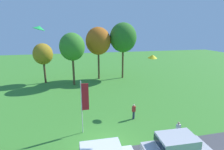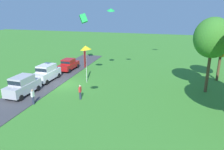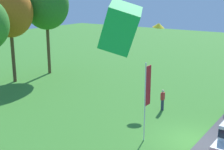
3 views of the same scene
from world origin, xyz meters
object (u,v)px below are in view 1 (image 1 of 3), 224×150
tree_right_of_center (98,41)px  kite_delta_near_flag (39,28)px  person_on_lawn (134,111)px  tree_center_back (43,54)px  car_suv_near_entrance (176,149)px  tree_left_of_center (123,38)px  flag_banner (84,101)px  kite_delta_over_trees (153,56)px  person_watching_sky (178,131)px  tree_far_left (72,47)px

tree_right_of_center → kite_delta_near_flag: bearing=-116.1°
person_on_lawn → tree_center_back: (-11.22, 16.13, 4.36)m
car_suv_near_entrance → tree_right_of_center: 24.54m
person_on_lawn → kite_delta_near_flag: (-8.93, 1.13, 8.75)m
tree_left_of_center → car_suv_near_entrance: bearing=-96.8°
car_suv_near_entrance → tree_left_of_center: 24.44m
flag_banner → kite_delta_over_trees: size_ratio=4.88×
car_suv_near_entrance → flag_banner: 8.39m
person_watching_sky → kite_delta_near_flag: (-11.49, 5.47, 8.75)m
car_suv_near_entrance → tree_center_back: (-11.86, 23.10, 3.94)m
tree_left_of_center → flag_banner: 20.38m
tree_right_of_center → kite_delta_over_trees: (4.09, -14.75, -0.82)m
tree_center_back → tree_left_of_center: bearing=1.0°
car_suv_near_entrance → kite_delta_over_trees: 10.57m
person_watching_sky → kite_delta_near_flag: kite_delta_near_flag is taller
person_watching_sky → tree_far_left: bearing=115.4°
kite_delta_near_flag → tree_far_left: bearing=77.7°
person_on_lawn → flag_banner: (-5.33, -1.42, 2.35)m
tree_right_of_center → tree_left_of_center: tree_left_of_center is taller
car_suv_near_entrance → flag_banner: size_ratio=0.91×
tree_center_back → tree_right_of_center: (9.91, 0.61, 2.08)m
tree_left_of_center → tree_right_of_center: bearing=175.8°
flag_banner → kite_delta_near_flag: kite_delta_near_flag is taller
kite_delta_near_flag → tree_center_back: bearing=98.7°
tree_left_of_center → kite_delta_over_trees: tree_left_of_center is taller
car_suv_near_entrance → tree_center_back: size_ratio=0.65×
tree_right_of_center → flag_banner: 19.03m
car_suv_near_entrance → tree_right_of_center: bearing=94.7°
car_suv_near_entrance → tree_left_of_center: bearing=83.2°
tree_far_left → tree_right_of_center: 5.61m
tree_left_of_center → kite_delta_over_trees: 14.49m
tree_far_left → tree_left_of_center: 9.96m
kite_delta_over_trees → kite_delta_near_flag: size_ratio=0.96×
tree_right_of_center → kite_delta_near_flag: same height
tree_center_back → kite_delta_near_flag: kite_delta_near_flag is taller
car_suv_near_entrance → kite_delta_over_trees: (2.14, 8.96, 5.19)m
person_watching_sky → tree_center_back: tree_center_back is taller
tree_far_left → tree_right_of_center: size_ratio=0.90×
person_on_lawn → tree_right_of_center: tree_right_of_center is taller
kite_delta_over_trees → kite_delta_near_flag: 12.16m
car_suv_near_entrance → person_watching_sky: bearing=54.0°
car_suv_near_entrance → tree_far_left: bearing=107.9°
tree_far_left → tree_left_of_center: (9.58, 2.41, 1.32)m
flag_banner → kite_delta_near_flag: 7.77m
tree_left_of_center → kite_delta_over_trees: bearing=-92.6°
tree_left_of_center → person_watching_sky: bearing=-92.4°
tree_center_back → flag_banner: tree_center_back is taller
tree_right_of_center → kite_delta_near_flag: (-7.63, -15.60, 2.32)m
kite_delta_near_flag → car_suv_near_entrance: bearing=-40.3°
person_on_lawn → kite_delta_over_trees: bearing=35.4°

